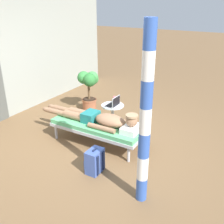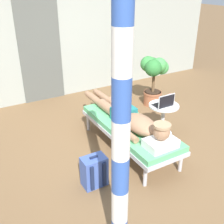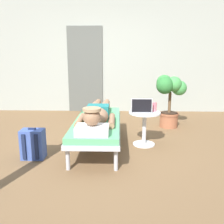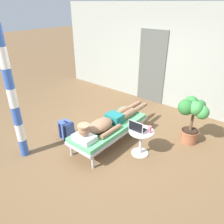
{
  "view_description": "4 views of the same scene",
  "coord_description": "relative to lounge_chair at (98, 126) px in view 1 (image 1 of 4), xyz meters",
  "views": [
    {
      "loc": [
        -3.73,
        -2.45,
        2.6
      ],
      "look_at": [
        0.22,
        -0.15,
        0.62
      ],
      "focal_mm": 42.3,
      "sensor_mm": 36.0,
      "label": 1
    },
    {
      "loc": [
        -1.98,
        -2.9,
        2.36
      ],
      "look_at": [
        -0.21,
        0.15,
        0.62
      ],
      "focal_mm": 44.31,
      "sensor_mm": 36.0,
      "label": 2
    },
    {
      "loc": [
        0.35,
        -3.51,
        1.35
      ],
      "look_at": [
        0.24,
        0.21,
        0.5
      ],
      "focal_mm": 39.47,
      "sensor_mm": 36.0,
      "label": 3
    },
    {
      "loc": [
        2.51,
        -2.88,
        2.69
      ],
      "look_at": [
        -0.03,
        0.2,
        0.64
      ],
      "focal_mm": 34.71,
      "sensor_mm": 36.0,
      "label": 4
    }
  ],
  "objects": [
    {
      "name": "potted_plant",
      "position": [
        1.28,
        1.08,
        0.31
      ],
      "size": [
        0.59,
        0.53,
        1.0
      ],
      "color": "#9E5B3D",
      "rests_on": "ground"
    },
    {
      "name": "lounge_chair",
      "position": [
        0.0,
        0.0,
        0.0
      ],
      "size": [
        0.68,
        1.82,
        0.42
      ],
      "color": "#B7B7BC",
      "rests_on": "ground"
    },
    {
      "name": "person_reclining",
      "position": [
        -0.0,
        -0.04,
        0.17
      ],
      "size": [
        0.53,
        2.17,
        0.33
      ],
      "color": "white",
      "rests_on": "lounge_chair"
    },
    {
      "name": "porch_post",
      "position": [
        -1.02,
        -1.38,
        0.86
      ],
      "size": [
        0.15,
        0.15,
        2.42
      ],
      "color": "#3359B2",
      "rests_on": "ground"
    },
    {
      "name": "backpack",
      "position": [
        -0.82,
        -0.47,
        -0.15
      ],
      "size": [
        0.3,
        0.26,
        0.42
      ],
      "color": "#3F59A5",
      "rests_on": "ground"
    },
    {
      "name": "drink_glass",
      "position": [
        0.86,
        0.13,
        0.25
      ],
      "size": [
        0.06,
        0.06,
        0.14
      ],
      "primitive_type": "cylinder",
      "color": "#D86672",
      "rests_on": "side_table"
    },
    {
      "name": "laptop",
      "position": [
        0.65,
        0.04,
        0.24
      ],
      "size": [
        0.31,
        0.24,
        0.23
      ],
      "color": "silver",
      "rests_on": "side_table"
    },
    {
      "name": "ground_plane",
      "position": [
        -0.03,
        -0.05,
        -0.35
      ],
      "size": [
        40.0,
        40.0,
        0.0
      ],
      "primitive_type": "plane",
      "color": "brown"
    },
    {
      "name": "side_table",
      "position": [
        0.71,
        0.09,
        0.01
      ],
      "size": [
        0.48,
        0.48,
        0.52
      ],
      "color": "silver",
      "rests_on": "ground"
    }
  ]
}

